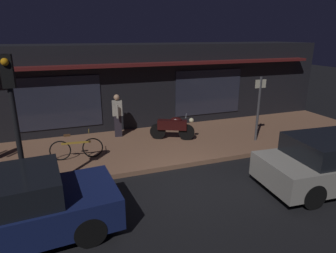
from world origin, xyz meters
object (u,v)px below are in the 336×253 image
Objects in this scene: person_bystander at (117,115)px; parked_car_far at (9,210)px; motorcycle at (173,127)px; parked_car_across at (333,162)px; bicycle_parked at (77,148)px; sign_post at (259,105)px; traffic_light_pole at (13,107)px.

person_bystander is 0.40× the size of parked_car_far.
parked_car_across reaches higher than motorcycle.
bicycle_parked is 6.57m from sign_post.
parked_car_far is 1.00× the size of parked_car_across.
bicycle_parked is (-3.56, -0.66, -0.14)m from motorcycle.
parked_car_far and parked_car_across have the same top height.
person_bystander reaches higher than parked_car_across.
sign_post is 0.57× the size of parked_car_far.
person_bystander is at bearing 130.29° from parked_car_across.
motorcycle is 0.95× the size of person_bystander.
person_bystander is at bearing 150.32° from motorcycle.
motorcycle is 0.37× the size of parked_car_far.
traffic_light_pole is (-7.76, -1.68, 0.97)m from sign_post.
sign_post is 8.00m from traffic_light_pole.
person_bystander reaches higher than parked_car_far.
bicycle_parked is 0.46× the size of traffic_light_pole.
sign_post is 8.50m from parked_car_far.
parked_car_across is (2.90, -4.57, 0.06)m from motorcycle.
parked_car_across is at bearing -57.63° from motorcycle.
traffic_light_pole reaches higher than person_bystander.
parked_car_across is (7.92, -0.46, 0.00)m from parked_car_far.
person_bystander is 0.40× the size of parked_car_across.
sign_post is 0.57× the size of parked_car_across.
motorcycle is at bearing 39.32° from parked_car_far.
traffic_light_pole is (-2.96, -3.93, 1.45)m from person_bystander.
person_bystander is (-1.89, 1.08, 0.38)m from motorcycle.
traffic_light_pole is at bearing 82.35° from parked_car_far.
parked_car_across is (6.46, -3.91, 0.20)m from bicycle_parked.
bicycle_parked is at bearing -169.49° from motorcycle.
bicycle_parked is at bearing 148.82° from parked_car_across.
sign_post is at bearing 20.39° from parked_car_far.
person_bystander is 0.70× the size of sign_post.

